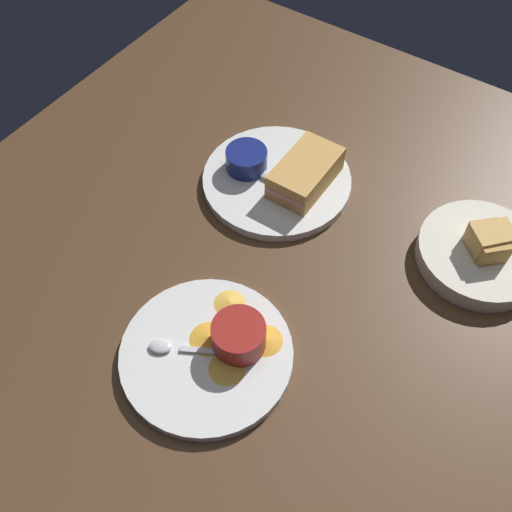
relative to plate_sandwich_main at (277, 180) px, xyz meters
The scene contains 10 objects.
ground_plane 12.40cm from the plate_sandwich_main, 40.66° to the left, with size 110.00×110.00×3.00cm, color #4C331E.
plate_sandwich_main is the anchor object (origin of this frame).
sandwich_half_near 5.76cm from the plate_sandwich_main, 108.30° to the left, with size 13.30×7.67×4.80cm.
ramekin_dark_sauce 6.31cm from the plate_sandwich_main, 80.70° to the right, with size 7.06×7.06×3.62cm.
spoon_by_dark_ramekin 1.52cm from the plate_sandwich_main, ahead, with size 2.23×9.86×0.80cm.
plate_chips_companion 34.35cm from the plate_sandwich_main, 16.53° to the left, with size 24.06×24.06×1.60cm, color silver.
ramekin_light_gravy 32.14cm from the plate_sandwich_main, 23.55° to the left, with size 7.48×7.48×4.40cm.
spoon_by_gravy_ramekin 35.76cm from the plate_sandwich_main, ahead, with size 6.02×9.37×0.80cm.
plantain_chip_scatter 31.30cm from the plate_sandwich_main, 21.62° to the left, with size 14.30×13.65×0.60cm.
bread_basket_rear 34.94cm from the plate_sandwich_main, 96.86° to the left, with size 19.39×19.39×7.07cm.
Camera 1 is at (50.68, 28.43, 75.94)cm, focal length 41.98 mm.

